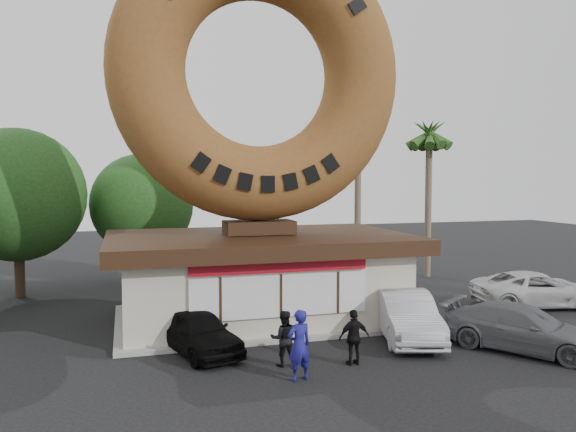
{
  "coord_description": "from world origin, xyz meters",
  "views": [
    {
      "loc": [
        -4.88,
        -14.6,
        5.45
      ],
      "look_at": [
        0.56,
        4.0,
        4.1
      ],
      "focal_mm": 35.0,
      "sensor_mm": 36.0,
      "label": 1
    }
  ],
  "objects_px": {
    "giant_donut": "(258,74)",
    "person_left": "(299,345)",
    "car_grey": "(523,328)",
    "car_black": "(198,331)",
    "street_lamp": "(183,195)",
    "person_right": "(354,337)",
    "car_silver": "(406,316)",
    "car_white": "(537,289)",
    "donut_shop": "(259,274)",
    "person_center": "(284,338)"
  },
  "relations": [
    {
      "from": "giant_donut",
      "to": "person_left",
      "type": "height_order",
      "value": "giant_donut"
    },
    {
      "from": "giant_donut",
      "to": "car_grey",
      "type": "height_order",
      "value": "giant_donut"
    },
    {
      "from": "giant_donut",
      "to": "car_black",
      "type": "bearing_deg",
      "value": -129.01
    },
    {
      "from": "street_lamp",
      "to": "person_right",
      "type": "relative_size",
      "value": 4.94
    },
    {
      "from": "person_left",
      "to": "car_grey",
      "type": "bearing_deg",
      "value": 169.6
    },
    {
      "from": "car_silver",
      "to": "car_white",
      "type": "distance_m",
      "value": 7.99
    },
    {
      "from": "donut_shop",
      "to": "person_right",
      "type": "relative_size",
      "value": 6.92
    },
    {
      "from": "car_silver",
      "to": "car_grey",
      "type": "height_order",
      "value": "car_silver"
    },
    {
      "from": "donut_shop",
      "to": "car_white",
      "type": "xyz_separation_m",
      "value": [
        11.71,
        -1.16,
        -1.03
      ]
    },
    {
      "from": "person_left",
      "to": "car_white",
      "type": "height_order",
      "value": "person_left"
    },
    {
      "from": "giant_donut",
      "to": "person_center",
      "type": "height_order",
      "value": "giant_donut"
    },
    {
      "from": "person_right",
      "to": "car_silver",
      "type": "bearing_deg",
      "value": -147.33
    },
    {
      "from": "street_lamp",
      "to": "person_left",
      "type": "relative_size",
      "value": 4.16
    },
    {
      "from": "donut_shop",
      "to": "car_white",
      "type": "distance_m",
      "value": 11.81
    },
    {
      "from": "donut_shop",
      "to": "person_right",
      "type": "distance_m",
      "value": 6.05
    },
    {
      "from": "person_right",
      "to": "car_grey",
      "type": "bearing_deg",
      "value": 174.33
    },
    {
      "from": "car_silver",
      "to": "car_white",
      "type": "height_order",
      "value": "car_silver"
    },
    {
      "from": "giant_donut",
      "to": "car_black",
      "type": "relative_size",
      "value": 2.78
    },
    {
      "from": "person_center",
      "to": "car_black",
      "type": "xyz_separation_m",
      "value": [
        -2.23,
        1.91,
        -0.13
      ]
    },
    {
      "from": "car_white",
      "to": "giant_donut",
      "type": "bearing_deg",
      "value": 94.82
    },
    {
      "from": "person_center",
      "to": "person_right",
      "type": "relative_size",
      "value": 1.0
    },
    {
      "from": "person_right",
      "to": "car_black",
      "type": "distance_m",
      "value": 4.85
    },
    {
      "from": "person_center",
      "to": "person_right",
      "type": "distance_m",
      "value": 2.04
    },
    {
      "from": "car_silver",
      "to": "car_grey",
      "type": "distance_m",
      "value": 3.63
    },
    {
      "from": "person_center",
      "to": "car_grey",
      "type": "bearing_deg",
      "value": -175.28
    },
    {
      "from": "person_left",
      "to": "person_center",
      "type": "relative_size",
      "value": 1.19
    },
    {
      "from": "person_center",
      "to": "giant_donut",
      "type": "bearing_deg",
      "value": -85.46
    },
    {
      "from": "giant_donut",
      "to": "car_silver",
      "type": "distance_m",
      "value": 10.22
    },
    {
      "from": "person_right",
      "to": "person_left",
      "type": "bearing_deg",
      "value": 18.38
    },
    {
      "from": "car_black",
      "to": "car_white",
      "type": "distance_m",
      "value": 14.65
    },
    {
      "from": "person_right",
      "to": "car_black",
      "type": "relative_size",
      "value": 0.41
    },
    {
      "from": "giant_donut",
      "to": "person_center",
      "type": "xyz_separation_m",
      "value": [
        -0.54,
        -5.33,
        -8.48
      ]
    },
    {
      "from": "donut_shop",
      "to": "person_left",
      "type": "height_order",
      "value": "donut_shop"
    },
    {
      "from": "giant_donut",
      "to": "car_grey",
      "type": "xyz_separation_m",
      "value": [
        7.05,
        -6.07,
        -8.57
      ]
    },
    {
      "from": "car_black",
      "to": "car_silver",
      "type": "bearing_deg",
      "value": -21.81
    },
    {
      "from": "giant_donut",
      "to": "street_lamp",
      "type": "xyz_separation_m",
      "value": [
        -1.86,
        10.0,
        -4.8
      ]
    },
    {
      "from": "person_left",
      "to": "car_silver",
      "type": "xyz_separation_m",
      "value": [
        4.64,
        2.71,
        -0.18
      ]
    },
    {
      "from": "person_center",
      "to": "car_silver",
      "type": "relative_size",
      "value": 0.34
    },
    {
      "from": "giant_donut",
      "to": "car_black",
      "type": "xyz_separation_m",
      "value": [
        -2.77,
        -3.42,
        -8.61
      ]
    },
    {
      "from": "donut_shop",
      "to": "street_lamp",
      "type": "distance_m",
      "value": 10.54
    },
    {
      "from": "donut_shop",
      "to": "street_lamp",
      "type": "bearing_deg",
      "value": 100.5
    },
    {
      "from": "donut_shop",
      "to": "person_center",
      "type": "bearing_deg",
      "value": -95.8
    },
    {
      "from": "person_left",
      "to": "car_white",
      "type": "distance_m",
      "value": 13.31
    },
    {
      "from": "donut_shop",
      "to": "car_silver",
      "type": "bearing_deg",
      "value": -42.57
    },
    {
      "from": "donut_shop",
      "to": "person_center",
      "type": "distance_m",
      "value": 5.42
    },
    {
      "from": "person_left",
      "to": "person_right",
      "type": "xyz_separation_m",
      "value": [
        1.9,
        0.75,
        -0.15
      ]
    },
    {
      "from": "person_center",
      "to": "person_left",
      "type": "bearing_deg",
      "value": 103.99
    },
    {
      "from": "donut_shop",
      "to": "car_black",
      "type": "bearing_deg",
      "value": -129.15
    },
    {
      "from": "person_center",
      "to": "car_grey",
      "type": "relative_size",
      "value": 0.33
    },
    {
      "from": "street_lamp",
      "to": "person_right",
      "type": "xyz_separation_m",
      "value": [
        3.3,
        -15.82,
        -3.67
      ]
    }
  ]
}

